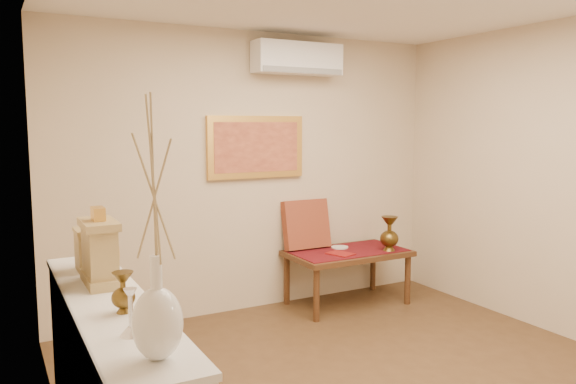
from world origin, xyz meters
TOP-DOWN VIEW (x-y plane):
  - wall_back at (0.00, 2.25)m, footprint 4.00×0.02m
  - wall_left at (-2.00, 0.00)m, footprint 0.02×4.50m
  - white_vase at (-1.80, -0.80)m, footprint 0.18×0.18m
  - candlestick at (-1.83, -0.52)m, footprint 0.09×0.09m
  - brass_urn_small at (-1.80, -0.22)m, footprint 0.11×0.11m
  - table_cloth at (0.85, 1.88)m, footprint 1.14×0.59m
  - brass_urn_tall at (1.21, 1.67)m, footprint 0.19×0.19m
  - plate at (0.84, 2.01)m, footprint 0.18×0.18m
  - menu at (0.69, 1.76)m, footprint 0.25×0.30m
  - cushion at (0.53, 2.16)m, footprint 0.50×0.20m
  - mantel_clock at (-1.81, 0.30)m, footprint 0.17×0.36m
  - wooden_chest at (-1.80, 0.62)m, footprint 0.16×0.21m
  - low_table at (0.85, 1.88)m, footprint 1.20×0.70m
  - painting at (0.00, 2.22)m, footprint 1.00×0.06m
  - ac_unit at (0.40, 2.12)m, footprint 0.90×0.25m

SIDE VIEW (x-z plane):
  - low_table at x=0.85m, z-range 0.21..0.76m
  - table_cloth at x=0.85m, z-range 0.55..0.56m
  - plate at x=0.84m, z-range 0.56..0.57m
  - menu at x=0.69m, z-range 0.56..0.57m
  - brass_urn_tall at x=1.21m, z-range 0.56..0.98m
  - cushion at x=0.53m, z-range 0.55..1.06m
  - candlestick at x=-1.83m, z-range 0.98..1.17m
  - brass_urn_small at x=-1.80m, z-range 0.98..1.22m
  - wooden_chest at x=-1.80m, z-range 0.98..1.22m
  - mantel_clock at x=-1.81m, z-range 0.95..1.36m
  - wall_back at x=0.00m, z-range 0.00..2.70m
  - wall_left at x=-2.00m, z-range 0.00..2.70m
  - white_vase at x=-1.80m, z-range 0.98..1.94m
  - painting at x=0.00m, z-range 1.30..1.90m
  - ac_unit at x=0.40m, z-range 2.30..2.60m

